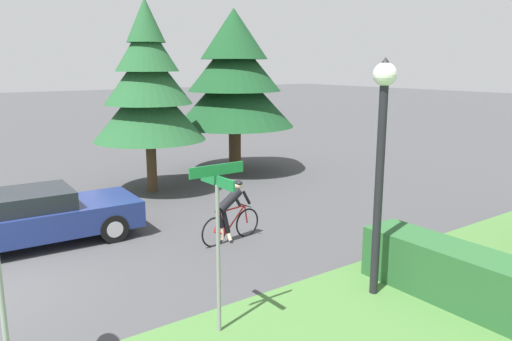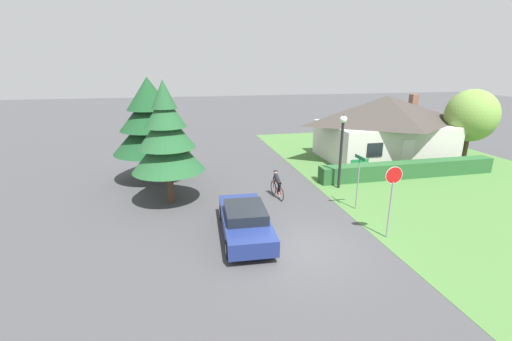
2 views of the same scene
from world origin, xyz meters
name	(u,v)px [view 1 (image 1 of 2)]	position (x,y,z in m)	size (l,w,h in m)	color
sedan_left_lane	(30,218)	(-1.81, 1.46, 0.64)	(2.02, 4.81, 1.28)	navy
cyclist	(231,213)	(0.62, 5.26, 0.69)	(0.44, 1.70, 1.43)	black
street_lamp	(381,139)	(4.40, 5.86, 2.81)	(0.39, 0.39, 4.15)	black
street_name_sign	(218,218)	(3.88, 2.92, 1.83)	(0.90, 0.90, 2.63)	gray
conifer_tall_near	(148,87)	(-4.78, 5.76, 3.35)	(3.50, 3.50, 6.01)	#4C3823
conifer_tall_far	(234,77)	(-5.77, 9.62, 3.58)	(4.43, 4.43, 6.03)	#4C3823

